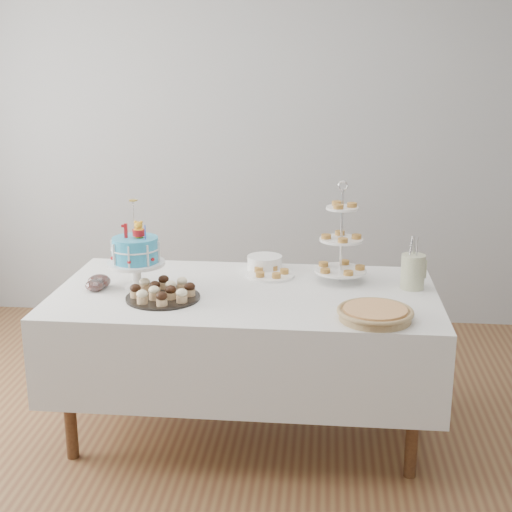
# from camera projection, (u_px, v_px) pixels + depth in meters

# --- Properties ---
(floor) EXTENTS (5.00, 5.00, 0.00)m
(floor) POSITION_uv_depth(u_px,v_px,m) (239.00, 458.00, 3.51)
(floor) COLOR brown
(floor) RESTS_ON ground
(walls) EXTENTS (5.04, 4.04, 2.70)m
(walls) POSITION_uv_depth(u_px,v_px,m) (237.00, 188.00, 3.15)
(walls) COLOR #9C9FA1
(walls) RESTS_ON floor
(table) EXTENTS (1.92, 1.02, 0.77)m
(table) POSITION_uv_depth(u_px,v_px,m) (246.00, 333.00, 3.65)
(table) COLOR silver
(table) RESTS_ON floor
(birthday_cake) EXTENTS (0.29, 0.29, 0.45)m
(birthday_cake) POSITION_uv_depth(u_px,v_px,m) (136.00, 265.00, 3.61)
(birthday_cake) COLOR white
(birthday_cake) RESTS_ON table
(cupcake_tray) EXTENTS (0.36, 0.36, 0.08)m
(cupcake_tray) POSITION_uv_depth(u_px,v_px,m) (163.00, 291.00, 3.47)
(cupcake_tray) COLOR black
(cupcake_tray) RESTS_ON table
(pie) EXTENTS (0.35, 0.35, 0.05)m
(pie) POSITION_uv_depth(u_px,v_px,m) (375.00, 313.00, 3.19)
(pie) COLOR tan
(pie) RESTS_ON table
(tiered_stand) EXTENTS (0.27, 0.27, 0.53)m
(tiered_stand) POSITION_uv_depth(u_px,v_px,m) (341.00, 240.00, 3.69)
(tiered_stand) COLOR silver
(tiered_stand) RESTS_ON table
(plate_stack) EXTENTS (0.19, 0.19, 0.07)m
(plate_stack) POSITION_uv_depth(u_px,v_px,m) (265.00, 263.00, 3.95)
(plate_stack) COLOR white
(plate_stack) RESTS_ON table
(pastry_plate) EXTENTS (0.26, 0.26, 0.04)m
(pastry_plate) POSITION_uv_depth(u_px,v_px,m) (271.00, 273.00, 3.83)
(pastry_plate) COLOR white
(pastry_plate) RESTS_ON table
(jam_bowl_a) EXTENTS (0.10, 0.10, 0.06)m
(jam_bowl_a) POSITION_uv_depth(u_px,v_px,m) (95.00, 286.00, 3.59)
(jam_bowl_a) COLOR silver
(jam_bowl_a) RESTS_ON table
(jam_bowl_b) EXTENTS (0.12, 0.12, 0.07)m
(jam_bowl_b) POSITION_uv_depth(u_px,v_px,m) (99.00, 281.00, 3.64)
(jam_bowl_b) COLOR silver
(jam_bowl_b) RESTS_ON table
(utensil_pitcher) EXTENTS (0.13, 0.12, 0.27)m
(utensil_pitcher) POSITION_uv_depth(u_px,v_px,m) (413.00, 270.00, 3.61)
(utensil_pitcher) COLOR white
(utensil_pitcher) RESTS_ON table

